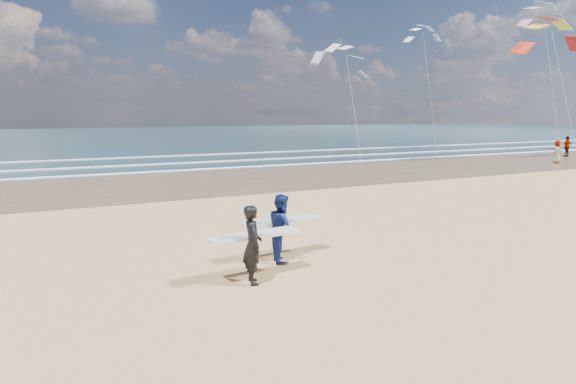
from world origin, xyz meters
TOP-DOWN VIEW (x-y plane):
  - wet_sand_strip at (20.00, 18.00)m, footprint 220.00×12.00m
  - ocean at (20.00, 72.00)m, footprint 220.00×100.00m
  - foam_breakers at (20.00, 28.10)m, footprint 220.00×11.70m
  - surfer_near at (-0.47, 0.83)m, footprint 2.24×1.07m
  - surfer_far at (0.84, 2.03)m, footprint 2.25×1.24m
  - beachgoer_0 at (29.96, 15.11)m, footprint 0.95×0.77m
  - beachgoer_1 at (36.07, 18.51)m, footprint 1.01×0.44m
  - kite_0 at (30.47, 15.87)m, footprint 6.91×4.86m
  - kite_1 at (18.96, 25.70)m, footprint 5.50×4.71m
  - kite_2 at (42.03, 25.20)m, footprint 6.29×4.79m
  - kite_5 at (34.48, 33.88)m, footprint 4.81×4.63m

SIDE VIEW (x-z plane):
  - wet_sand_strip at x=20.00m, z-range 0.00..0.01m
  - ocean at x=20.00m, z-range 0.00..0.02m
  - foam_breakers at x=20.00m, z-range 0.02..0.08m
  - beachgoer_0 at x=29.96m, z-range 0.00..1.68m
  - beachgoer_1 at x=36.07m, z-range 0.00..1.71m
  - surfer_far at x=0.84m, z-range 0.01..1.71m
  - surfer_near at x=-0.47m, z-range 0.02..1.75m
  - kite_1 at x=18.96m, z-range 0.45..10.49m
  - kite_0 at x=30.47m, z-range 1.05..12.99m
  - kite_5 at x=34.48m, z-range 0.28..14.28m
  - kite_2 at x=42.03m, z-range 0.91..16.70m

